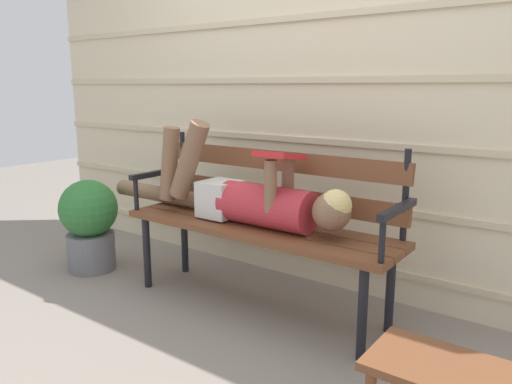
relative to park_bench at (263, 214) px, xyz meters
name	(u,v)px	position (x,y,z in m)	size (l,w,h in m)	color
ground_plane	(242,315)	(0.00, -0.19, -0.52)	(12.00, 12.00, 0.00)	gray
house_siding	(310,110)	(0.00, 0.48, 0.54)	(4.71, 0.08, 2.13)	beige
park_bench	(263,214)	(0.00, 0.00, 0.00)	(1.60, 0.43, 0.92)	brown
reclining_person	(243,196)	(-0.09, -0.07, 0.10)	(1.73, 0.27, 0.55)	#B72D38
footstool	(437,380)	(1.14, -0.62, -0.25)	(0.44, 0.31, 0.33)	brown
potted_plant	(89,222)	(-1.23, -0.25, -0.19)	(0.38, 0.38, 0.61)	slate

